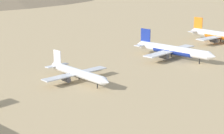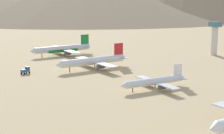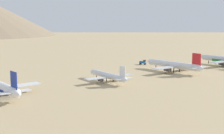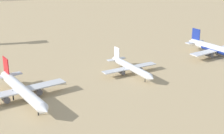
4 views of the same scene
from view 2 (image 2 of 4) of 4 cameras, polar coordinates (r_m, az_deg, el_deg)
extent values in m
plane|color=tan|center=(179.91, 6.83, -3.48)|extent=(1800.00, 1800.00, 0.00)
cylinder|color=silver|center=(278.56, -7.62, 2.81)|extent=(43.14, 11.00, 4.53)
cone|color=silver|center=(269.88, -12.14, 2.38)|extent=(4.45, 4.97, 4.44)
cone|color=silver|center=(288.77, -3.43, 3.19)|extent=(3.92, 4.54, 4.08)
cube|color=#197A38|center=(286.06, -4.20, 4.17)|extent=(6.55, 1.41, 8.35)
cube|color=#B6BBC5|center=(287.03, -4.06, 3.22)|extent=(5.94, 14.73, 0.43)
cube|color=#B6BBC5|center=(279.41, -7.28, 2.68)|extent=(12.05, 41.00, 0.54)
cylinder|color=#4C4C54|center=(272.85, -6.82, 2.14)|extent=(5.37, 3.47, 2.74)
cylinder|color=#4C4C54|center=(285.72, -8.05, 2.52)|extent=(5.37, 3.47, 2.74)
cylinder|color=black|center=(272.74, -10.72, 1.95)|extent=(0.52, 0.52, 4.56)
cylinder|color=black|center=(277.43, -6.78, 2.23)|extent=(0.52, 0.52, 4.56)
cylinder|color=black|center=(282.99, -7.31, 2.39)|extent=(0.52, 0.52, 4.56)
cylinder|color=#197A38|center=(278.61, -7.61, 2.74)|extent=(24.04, 8.07, 4.54)
cylinder|color=silver|center=(226.61, -2.89, 0.95)|extent=(43.05, 12.50, 4.53)
cone|color=silver|center=(215.65, -8.21, 0.32)|extent=(4.58, 5.08, 4.44)
cone|color=silver|center=(239.22, 1.86, 1.51)|extent=(4.05, 4.63, 4.08)
cube|color=red|center=(235.91, 1.02, 2.68)|extent=(6.53, 1.64, 8.35)
cube|color=silver|center=(237.09, 1.16, 1.54)|extent=(6.43, 14.78, 0.43)
cube|color=silver|center=(227.67, -2.50, 0.80)|extent=(13.46, 40.97, 0.54)
cylinder|color=#4C4C54|center=(221.52, -1.74, 0.08)|extent=(5.44, 3.63, 2.74)
cylinder|color=#4C4C54|center=(233.52, -3.62, 0.65)|extent=(5.44, 3.63, 2.74)
cylinder|color=black|center=(219.28, -6.53, -0.18)|extent=(0.53, 0.53, 4.56)
cylinder|color=black|center=(226.06, -1.83, 0.23)|extent=(0.53, 0.53, 4.56)
cylinder|color=black|center=(231.24, -2.65, 0.48)|extent=(0.53, 0.53, 4.56)
cylinder|color=silver|center=(180.35, 6.53, -2.19)|extent=(32.81, 6.97, 3.44)
cone|color=silver|center=(170.76, 1.69, -2.89)|extent=(3.25, 3.67, 3.38)
cone|color=silver|center=(191.01, 10.80, -1.56)|extent=(2.86, 3.36, 3.10)
cube|color=white|center=(188.10, 10.09, -0.48)|extent=(4.99, 0.86, 6.34)
cube|color=silver|center=(189.21, 10.18, -1.55)|extent=(4.07, 11.13, 0.33)
cube|color=silver|center=(181.28, 6.87, -2.33)|extent=(7.86, 31.12, 0.41)
cylinder|color=#4C4C54|center=(176.94, 7.71, -3.10)|extent=(4.01, 2.49, 2.08)
cylinder|color=#4C4C54|center=(185.43, 5.69, -2.39)|extent=(4.01, 2.49, 2.08)
cylinder|color=black|center=(174.03, 3.20, -3.34)|extent=(0.40, 0.40, 3.46)
cylinder|color=black|center=(180.33, 7.54, -2.90)|extent=(0.40, 0.40, 3.46)
cylinder|color=black|center=(183.99, 6.65, -2.59)|extent=(0.40, 0.40, 3.46)
cone|color=white|center=(119.54, 15.32, -9.11)|extent=(4.38, 4.85, 4.25)
cube|color=#1E5999|center=(218.72, -13.18, -0.53)|extent=(5.59, 4.83, 1.70)
cube|color=#333338|center=(219.61, -12.88, -0.10)|extent=(2.65, 2.72, 1.10)
cylinder|color=black|center=(221.16, -13.01, -0.76)|extent=(1.11, 0.91, 1.10)
cylinder|color=black|center=(219.55, -12.59, -0.83)|extent=(1.11, 0.91, 1.10)
cylinder|color=black|center=(218.47, -13.74, -0.94)|extent=(1.11, 0.91, 1.10)
cylinder|color=black|center=(216.85, -13.32, -1.02)|extent=(1.11, 0.91, 1.10)
cylinder|color=beige|center=(287.40, 15.45, 3.88)|extent=(4.80, 4.80, 21.19)
cube|color=#3F6B7A|center=(286.15, 15.59, 6.34)|extent=(7.20, 7.20, 3.60)
camera|label=1|loc=(231.70, -33.48, 9.23)|focal=59.77mm
camera|label=3|loc=(255.31, 51.32, 4.69)|focal=50.10mm
camera|label=4|loc=(237.60, -39.26, 12.84)|focal=55.34mm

